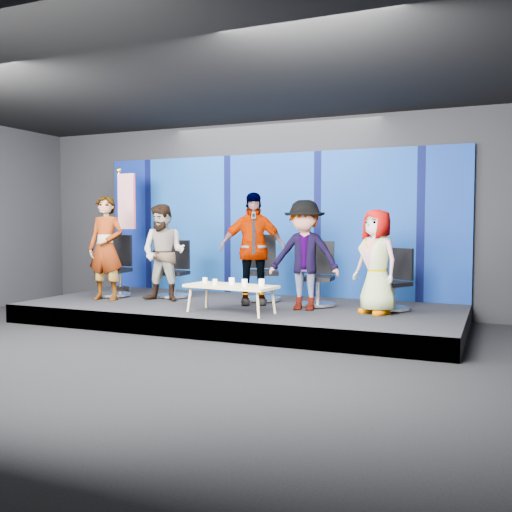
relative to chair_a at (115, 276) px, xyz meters
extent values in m
plane|color=black|center=(2.49, -2.55, -0.66)|extent=(10.00, 10.00, 0.00)
cube|color=black|center=(2.49, 1.45, 1.09)|extent=(10.00, 0.02, 3.50)
cube|color=black|center=(2.49, -2.55, 2.84)|extent=(10.00, 8.00, 0.02)
cube|color=black|center=(2.49, -0.05, -0.51)|extent=(7.00, 3.00, 0.30)
cube|color=#070F59|center=(2.49, 1.40, 0.94)|extent=(7.00, 0.08, 2.60)
cylinder|color=silver|center=(0.01, -0.06, -0.33)|extent=(0.68, 0.68, 0.06)
cylinder|color=silver|center=(0.01, -0.06, -0.09)|extent=(0.07, 0.07, 0.42)
cube|color=black|center=(0.01, -0.06, 0.11)|extent=(0.54, 0.54, 0.07)
cube|color=black|center=(-0.02, 0.19, 0.46)|extent=(0.46, 0.09, 0.57)
imported|color=black|center=(0.17, -0.48, 0.53)|extent=(0.69, 0.49, 1.79)
cylinder|color=silver|center=(1.07, 0.25, -0.34)|extent=(0.62, 0.62, 0.06)
cylinder|color=silver|center=(1.07, 0.25, -0.12)|extent=(0.07, 0.07, 0.38)
cube|color=black|center=(1.07, 0.25, 0.07)|extent=(0.49, 0.49, 0.07)
cube|color=black|center=(1.05, 0.48, 0.39)|extent=(0.42, 0.08, 0.52)
imported|color=black|center=(1.15, -0.19, 0.46)|extent=(0.85, 0.69, 1.64)
cylinder|color=silver|center=(2.70, 0.47, -0.33)|extent=(0.84, 0.84, 0.06)
cylinder|color=silver|center=(2.70, 0.47, -0.09)|extent=(0.07, 0.07, 0.42)
cube|color=black|center=(2.70, 0.47, 0.12)|extent=(0.67, 0.67, 0.07)
cube|color=black|center=(2.59, 0.70, 0.47)|extent=(0.44, 0.24, 0.58)
imported|color=black|center=(2.70, 0.02, 0.55)|extent=(1.16, 0.85, 1.82)
cylinder|color=silver|center=(3.74, 0.25, -0.33)|extent=(0.63, 0.63, 0.06)
cylinder|color=silver|center=(3.74, 0.25, -0.11)|extent=(0.07, 0.07, 0.39)
cube|color=black|center=(3.74, 0.25, 0.08)|extent=(0.51, 0.51, 0.07)
cube|color=black|center=(3.72, 0.48, 0.40)|extent=(0.43, 0.09, 0.53)
imported|color=black|center=(3.65, -0.20, 0.47)|extent=(1.13, 0.72, 1.67)
cylinder|color=silver|center=(4.91, 0.27, -0.34)|extent=(0.73, 0.73, 0.05)
cylinder|color=silver|center=(4.91, 0.27, -0.13)|extent=(0.06, 0.06, 0.35)
cube|color=black|center=(4.91, 0.27, 0.04)|extent=(0.58, 0.58, 0.06)
cube|color=black|center=(5.02, 0.45, 0.33)|extent=(0.35, 0.24, 0.49)
imported|color=black|center=(4.74, -0.15, 0.40)|extent=(0.89, 0.80, 1.53)
cube|color=tan|center=(2.75, -0.91, 0.03)|extent=(1.41, 0.73, 0.04)
cylinder|color=tan|center=(2.14, -1.06, -0.18)|extent=(0.04, 0.04, 0.37)
cylinder|color=tan|center=(2.19, -0.61, -0.18)|extent=(0.04, 0.04, 0.37)
cylinder|color=tan|center=(3.31, -1.20, -0.18)|extent=(0.04, 0.04, 0.37)
cylinder|color=tan|center=(3.37, -0.76, -0.18)|extent=(0.04, 0.04, 0.37)
cylinder|color=white|center=(2.28, -0.83, 0.10)|extent=(0.07, 0.07, 0.09)
cylinder|color=white|center=(2.53, -0.97, 0.09)|extent=(0.07, 0.07, 0.08)
cylinder|color=white|center=(2.74, -0.85, 0.10)|extent=(0.09, 0.09, 0.10)
cylinder|color=white|center=(3.01, -0.99, 0.10)|extent=(0.09, 0.09, 0.10)
cylinder|color=white|center=(3.24, -0.91, 0.11)|extent=(0.09, 0.09, 0.11)
cylinder|color=black|center=(-0.32, 0.57, -0.31)|extent=(0.32, 0.32, 0.10)
cylinder|color=gold|center=(-0.32, 0.57, 0.83)|extent=(0.04, 0.04, 2.18)
sphere|color=gold|center=(-0.32, 0.57, 1.97)|extent=(0.11, 0.11, 0.11)
cube|color=#AB1329|center=(-0.12, 0.54, 1.37)|extent=(0.38, 0.09, 1.04)
camera|label=1|loc=(6.37, -8.44, 0.97)|focal=40.00mm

